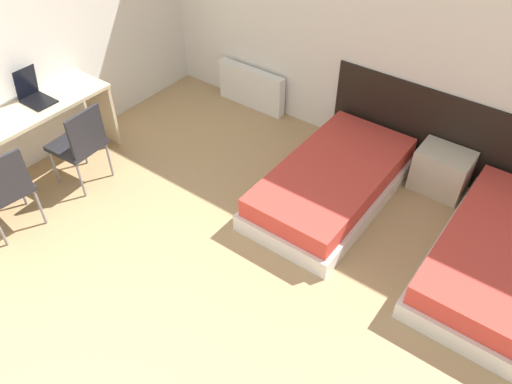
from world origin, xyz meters
name	(u,v)px	position (x,y,z in m)	size (l,w,h in m)	color
wall_back	(372,27)	(0.00, 4.23, 1.35)	(6.18, 0.05, 2.70)	silver
wall_left	(24,33)	(-2.62, 2.10, 1.35)	(0.05, 5.20, 2.70)	silver
headboard_panel	(456,141)	(1.09, 4.19, 0.46)	(2.71, 0.03, 0.93)	black
bed_near_window	(332,183)	(0.28, 3.20, 0.18)	(1.00, 1.91, 0.38)	silver
bed_near_door	(499,257)	(1.89, 3.20, 0.18)	(1.00, 1.91, 0.38)	silver
nightstand	(441,171)	(1.09, 3.97, 0.23)	(0.52, 0.38, 0.46)	beige
radiator	(251,88)	(-1.41, 4.11, 0.25)	(0.92, 0.12, 0.50)	silver
desk	(11,136)	(-2.33, 1.50, 0.61)	(0.52, 2.13, 0.78)	#C6B28E
chair_near_laptop	(80,142)	(-1.86, 1.91, 0.51)	(0.48, 0.48, 0.89)	#232328
chair_near_notebook	(3,187)	(-1.86, 1.08, 0.51)	(0.50, 0.50, 0.89)	#232328
laptop	(34,95)	(-2.41, 1.90, 0.85)	(0.33, 0.24, 0.33)	black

